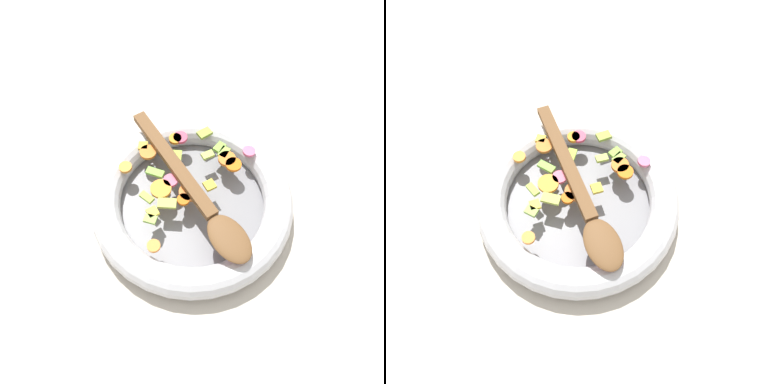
% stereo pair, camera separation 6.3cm
% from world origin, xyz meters
% --- Properties ---
extents(ground_plane, '(4.00, 4.00, 0.00)m').
position_xyz_m(ground_plane, '(0.00, 0.00, 0.00)').
color(ground_plane, beige).
extents(skillet, '(0.35, 0.35, 0.05)m').
position_xyz_m(skillet, '(0.00, 0.00, 0.02)').
color(skillet, slate).
rests_on(skillet, ground_plane).
extents(chopped_vegetables, '(0.28, 0.25, 0.01)m').
position_xyz_m(chopped_vegetables, '(0.02, -0.00, 0.05)').
color(chopped_vegetables, orange).
rests_on(chopped_vegetables, skillet).
extents(wooden_spoon, '(0.34, 0.10, 0.01)m').
position_xyz_m(wooden_spoon, '(-0.02, -0.00, 0.06)').
color(wooden_spoon, brown).
rests_on(wooden_spoon, chopped_vegetables).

